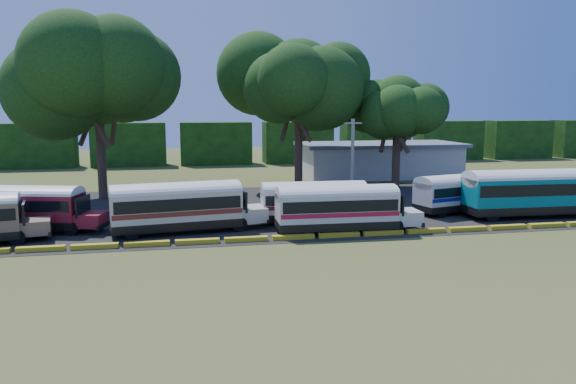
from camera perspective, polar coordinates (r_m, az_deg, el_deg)
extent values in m
plane|color=#344416|center=(34.38, -1.57, -5.34)|extent=(160.00, 160.00, 0.00)
cube|color=black|center=(46.11, -2.87, -1.68)|extent=(64.00, 24.00, 0.02)
cube|color=gold|center=(35.73, -23.83, -5.31)|extent=(2.70, 0.45, 0.30)
cube|color=gold|center=(35.19, -19.04, -5.25)|extent=(2.70, 0.45, 0.30)
cube|color=gold|center=(34.90, -14.13, -5.14)|extent=(2.70, 0.45, 0.30)
cube|color=gold|center=(34.87, -9.19, -5.00)|extent=(2.70, 0.45, 0.30)
cube|color=gold|center=(35.09, -4.27, -4.82)|extent=(2.70, 0.45, 0.30)
cube|color=gold|center=(35.57, 0.55, -4.61)|extent=(2.70, 0.45, 0.30)
cube|color=gold|center=(36.29, 5.20, -4.37)|extent=(2.70, 0.45, 0.30)
cube|color=gold|center=(37.23, 9.64, -4.12)|extent=(2.70, 0.45, 0.30)
cube|color=gold|center=(38.39, 13.84, -3.86)|extent=(2.70, 0.45, 0.30)
cube|color=gold|center=(39.75, 17.77, -3.60)|extent=(2.70, 0.45, 0.30)
cube|color=gold|center=(41.27, 21.42, -3.34)|extent=(2.70, 0.45, 0.30)
cube|color=gold|center=(42.96, 24.80, -3.09)|extent=(2.70, 0.45, 0.30)
cube|color=beige|center=(67.47, 9.25, 3.09)|extent=(18.00, 8.00, 3.60)
cube|color=#505256|center=(67.30, 9.29, 4.78)|extent=(19.00, 9.00, 0.40)
cube|color=black|center=(83.10, -24.14, 4.32)|extent=(10.00, 4.00, 6.00)
cube|color=black|center=(81.29, -15.84, 4.67)|extent=(10.00, 4.00, 6.00)
cube|color=black|center=(81.23, -7.35, 4.93)|extent=(10.00, 4.00, 6.00)
cube|color=black|center=(82.93, 0.98, 5.08)|extent=(10.00, 4.00, 6.00)
cube|color=black|center=(86.28, 8.83, 5.12)|extent=(10.00, 4.00, 6.00)
cube|color=black|center=(91.10, 15.96, 5.08)|extent=(10.00, 4.00, 6.00)
cube|color=black|center=(97.17, 22.29, 4.98)|extent=(10.00, 4.00, 6.00)
cylinder|color=black|center=(37.80, -25.82, -4.20)|extent=(0.98, 0.43, 0.94)
cylinder|color=black|center=(39.77, -25.61, -3.57)|extent=(0.98, 0.43, 0.94)
cube|color=#7F644A|center=(38.63, -24.22, -3.18)|extent=(2.04, 2.34, 0.90)
cube|color=black|center=(38.50, -25.19, -1.88)|extent=(0.52, 2.16, 1.30)
cube|color=black|center=(38.67, -23.00, -3.67)|extent=(0.57, 2.31, 0.28)
cylinder|color=black|center=(39.14, -21.21, -3.49)|extent=(0.98, 0.50, 0.94)
cylinder|color=black|center=(40.93, -20.03, -2.91)|extent=(0.98, 0.50, 0.94)
cube|color=black|center=(41.65, -25.22, -2.82)|extent=(8.06, 4.29, 0.52)
cube|color=maroon|center=(41.45, -25.32, -1.31)|extent=(8.06, 4.29, 1.72)
cube|color=black|center=(41.42, -25.34, -1.03)|extent=(7.78, 4.26, 0.72)
ellipsoid|color=silver|center=(41.32, -25.40, -0.14)|extent=(8.06, 4.29, 1.06)
cube|color=maroon|center=(39.53, -19.27, -2.64)|extent=(2.18, 2.44, 0.89)
cube|color=black|center=(39.60, -20.13, -1.31)|extent=(0.70, 2.13, 1.29)
cube|color=black|center=(39.30, -18.17, -3.21)|extent=(0.77, 2.27, 0.28)
cylinder|color=black|center=(37.69, -4.95, -3.31)|extent=(1.05, 0.43, 1.02)
cylinder|color=black|center=(39.78, -5.74, -2.68)|extent=(1.05, 0.43, 1.02)
cylinder|color=black|center=(36.65, -15.57, -3.95)|extent=(1.05, 0.43, 1.02)
cylinder|color=black|center=(38.78, -15.79, -3.27)|extent=(1.05, 0.43, 1.02)
cube|color=black|center=(37.97, -11.22, -3.12)|extent=(8.67, 3.70, 0.56)
cube|color=beige|center=(37.74, -11.28, -1.32)|extent=(8.67, 3.70, 1.87)
cube|color=black|center=(37.70, -11.29, -0.98)|extent=(8.34, 3.72, 0.79)
cube|color=maroon|center=(37.80, -11.26, -1.88)|extent=(8.59, 3.73, 0.31)
ellipsoid|color=silver|center=(37.59, -11.32, 0.09)|extent=(8.67, 3.70, 1.15)
cube|color=beige|center=(38.92, -3.76, -2.21)|extent=(2.14, 2.49, 0.97)
cube|color=black|center=(38.58, -4.69, -0.81)|extent=(0.48, 2.35, 1.40)
cube|color=black|center=(39.24, -2.53, -2.72)|extent=(0.53, 2.51, 0.31)
cube|color=black|center=(37.66, -17.48, -3.62)|extent=(0.53, 2.51, 0.31)
cylinder|color=black|center=(40.36, 7.80, -2.63)|extent=(0.92, 0.31, 0.91)
cylinder|color=black|center=(42.20, 7.09, -2.11)|extent=(0.92, 0.31, 0.91)
cylinder|color=black|center=(39.15, -0.94, -2.90)|extent=(0.92, 0.31, 0.91)
cylinder|color=black|center=(41.05, -1.28, -2.36)|extent=(0.92, 0.31, 0.91)
cube|color=black|center=(40.47, 2.59, -2.33)|extent=(7.57, 2.70, 0.50)
cube|color=white|center=(40.27, 2.60, -0.82)|extent=(7.57, 2.70, 1.66)
cube|color=black|center=(40.24, 2.61, -0.54)|extent=(7.28, 2.74, 0.70)
cube|color=#52151A|center=(40.33, 2.60, -1.29)|extent=(7.50, 2.73, 0.27)
ellipsoid|color=silver|center=(40.14, 2.61, 0.35)|extent=(7.57, 2.70, 1.02)
cube|color=white|center=(41.48, 8.78, -1.76)|extent=(1.75, 2.09, 0.86)
cube|color=black|center=(41.17, 8.05, -0.57)|extent=(0.26, 2.09, 1.25)
cube|color=black|center=(41.78, 9.79, -2.22)|extent=(0.29, 2.23, 0.27)
cube|color=black|center=(39.98, -2.60, -2.60)|extent=(0.29, 2.23, 0.27)
cylinder|color=black|center=(37.63, 10.91, -3.50)|extent=(0.97, 0.30, 0.97)
cylinder|color=black|center=(39.53, 9.85, -2.88)|extent=(0.97, 0.30, 0.97)
cylinder|color=black|center=(35.87, 1.01, -3.95)|extent=(0.97, 0.30, 0.97)
cylinder|color=black|center=(37.85, 0.42, -3.27)|extent=(0.97, 0.30, 0.97)
cube|color=black|center=(37.43, 4.94, -3.21)|extent=(7.98, 2.62, 0.53)
cube|color=beige|center=(37.21, 4.96, -1.49)|extent=(7.98, 2.62, 1.77)
cube|color=black|center=(37.17, 4.97, -1.16)|extent=(7.67, 2.67, 0.74)
cube|color=#AB112D|center=(37.27, 4.95, -2.02)|extent=(7.91, 2.66, 0.29)
ellipsoid|color=silver|center=(37.06, 4.98, -0.14)|extent=(7.98, 2.62, 1.09)
cube|color=beige|center=(38.87, 11.86, -2.48)|extent=(1.79, 2.17, 0.92)
cube|color=black|center=(38.48, 11.06, -1.14)|extent=(0.20, 2.23, 1.33)
cube|color=black|center=(39.25, 12.95, -2.99)|extent=(0.24, 2.37, 0.29)
cube|color=black|center=(36.67, -1.00, -3.59)|extent=(0.24, 2.37, 0.29)
cylinder|color=black|center=(48.19, 20.95, -1.26)|extent=(0.96, 0.49, 0.92)
cylinder|color=black|center=(49.53, 19.28, -0.91)|extent=(0.96, 0.49, 0.92)
cylinder|color=black|center=(43.83, 15.35, -1.94)|extent=(0.96, 0.49, 0.92)
cylinder|color=black|center=(45.30, 13.69, -1.54)|extent=(0.96, 0.49, 0.92)
cube|color=black|center=(46.31, 17.03, -1.28)|extent=(7.92, 4.19, 0.51)
cube|color=beige|center=(46.14, 17.09, 0.06)|extent=(7.92, 4.19, 1.69)
cube|color=black|center=(46.11, 17.10, 0.31)|extent=(7.64, 4.16, 0.71)
cube|color=navy|center=(46.19, 17.07, -0.35)|extent=(7.85, 4.21, 0.28)
ellipsoid|color=silver|center=(46.03, 17.14, 1.10)|extent=(7.92, 4.19, 1.04)
cube|color=beige|center=(49.53, 20.95, -0.51)|extent=(2.13, 2.39, 0.88)
cube|color=black|center=(48.97, 20.54, 0.48)|extent=(0.68, 2.09, 1.27)
cube|color=black|center=(50.16, 21.53, -0.86)|extent=(0.75, 2.23, 0.28)
cube|color=black|center=(43.88, 13.46, -1.80)|extent=(0.75, 2.23, 0.28)
cylinder|color=black|center=(49.32, 26.27, -1.27)|extent=(1.11, 0.34, 1.10)
cylinder|color=black|center=(43.33, 20.06, -2.17)|extent=(1.11, 0.34, 1.10)
cylinder|color=black|center=(45.35, 18.59, -1.62)|extent=(1.11, 0.34, 1.10)
cube|color=black|center=(45.93, 22.80, -1.52)|extent=(9.09, 3.00, 0.60)
cube|color=#066E79|center=(45.73, 22.90, 0.09)|extent=(9.09, 3.00, 2.01)
cube|color=black|center=(45.70, 22.92, 0.39)|extent=(8.73, 3.05, 0.85)
ellipsoid|color=silver|center=(45.60, 22.98, 1.34)|extent=(9.09, 3.00, 1.24)
cube|color=black|center=(43.73, 17.86, -1.89)|extent=(0.27, 2.70, 0.33)
cylinder|color=#3D271E|center=(53.31, -18.43, 3.30)|extent=(0.80, 0.80, 7.40)
cylinder|color=#3D271E|center=(53.43, -17.23, 6.78)|extent=(1.33, 2.68, 4.23)
cylinder|color=#3D271E|center=(54.08, -19.54, 6.69)|extent=(2.07, 2.35, 4.23)
cylinder|color=#3D271E|center=(51.88, -19.02, 6.65)|extent=(2.73, 0.90, 4.23)
ellipsoid|color=black|center=(53.15, -18.81, 10.95)|extent=(11.32, 11.32, 8.30)
cylinder|color=#3D271E|center=(56.57, 1.08, 4.05)|extent=(0.80, 0.80, 7.40)
cylinder|color=#3D271E|center=(57.10, 2.20, 7.28)|extent=(1.34, 2.68, 4.23)
cylinder|color=#3D271E|center=(57.01, -0.08, 7.28)|extent=(2.07, 2.35, 4.23)
cylinder|color=#3D271E|center=(55.09, 1.14, 7.23)|extent=(2.73, 0.90, 4.23)
ellipsoid|color=black|center=(56.42, 1.10, 11.26)|extent=(11.06, 11.06, 8.11)
cylinder|color=#3D271E|center=(57.87, 10.92, 3.17)|extent=(0.80, 0.80, 5.74)
cylinder|color=#3D271E|center=(58.57, 11.94, 5.61)|extent=(1.16, 2.19, 3.32)
cylinder|color=#3D271E|center=(58.10, 9.77, 5.65)|extent=(1.73, 1.95, 3.32)
cylinder|color=#3D271E|center=(56.42, 11.27, 5.52)|extent=(2.22, 0.81, 3.32)
ellipsoid|color=black|center=(57.60, 11.08, 8.74)|extent=(7.87, 7.87, 5.77)
cylinder|color=gray|center=(48.96, 6.55, 3.15)|extent=(0.30, 0.30, 7.24)
cube|color=gray|center=(48.74, 6.62, 6.96)|extent=(1.60, 0.12, 0.12)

